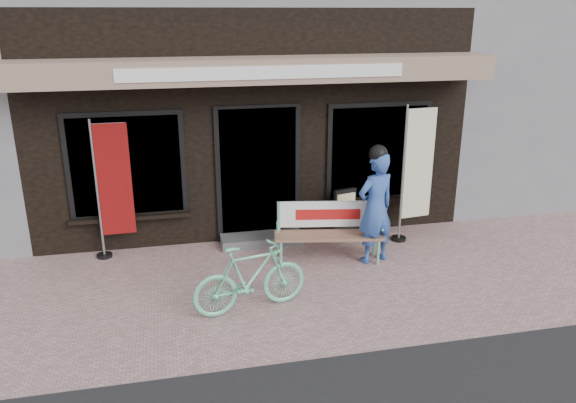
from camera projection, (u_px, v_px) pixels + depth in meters
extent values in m
plane|color=tan|center=(285.00, 294.00, 7.41)|extent=(70.00, 70.00, 0.00)
cube|color=black|center=(233.00, 101.00, 11.46)|extent=(7.00, 6.00, 3.60)
cube|color=gray|center=(260.00, 70.00, 8.05)|extent=(7.00, 0.80, 0.35)
cube|color=white|center=(265.00, 73.00, 7.67)|extent=(4.00, 0.02, 0.18)
cube|color=black|center=(258.00, 174.00, 8.89)|extent=(1.20, 0.06, 2.10)
cube|color=black|center=(258.00, 174.00, 8.88)|extent=(1.35, 0.04, 2.20)
cube|color=black|center=(126.00, 166.00, 8.40)|extent=(1.60, 0.06, 1.50)
cube|color=black|center=(378.00, 152.00, 9.22)|extent=(1.60, 0.06, 1.50)
cube|color=black|center=(126.00, 166.00, 8.39)|extent=(1.75, 0.04, 1.65)
cube|color=black|center=(378.00, 152.00, 9.21)|extent=(1.75, 0.04, 1.65)
cube|color=black|center=(131.00, 217.00, 8.60)|extent=(1.80, 0.18, 0.06)
cube|color=black|center=(377.00, 199.00, 9.42)|extent=(1.80, 0.18, 0.06)
cube|color=#59595B|center=(262.00, 239.00, 9.01)|extent=(1.30, 0.45, 0.15)
cylinder|color=#66C79C|center=(281.00, 254.00, 8.17)|extent=(0.05, 0.05, 0.38)
cylinder|color=#66C79C|center=(280.00, 245.00, 8.51)|extent=(0.05, 0.05, 0.38)
cylinder|color=#66C79C|center=(378.00, 253.00, 8.22)|extent=(0.05, 0.05, 0.38)
cylinder|color=#66C79C|center=(374.00, 243.00, 8.56)|extent=(0.05, 0.05, 0.38)
cube|color=#8D614D|center=(329.00, 235.00, 8.30)|extent=(1.65, 0.68, 0.04)
cylinder|color=#66C79C|center=(279.00, 218.00, 8.37)|extent=(0.05, 0.05, 0.49)
cylinder|color=#66C79C|center=(376.00, 217.00, 8.42)|extent=(0.05, 0.05, 0.49)
cube|color=white|center=(328.00, 214.00, 8.39)|extent=(1.50, 0.30, 0.40)
cube|color=#B21414|center=(328.00, 214.00, 8.37)|extent=(0.95, 0.18, 0.16)
cylinder|color=#66C79C|center=(277.00, 227.00, 8.22)|extent=(0.10, 0.39, 0.04)
cylinder|color=#66C79C|center=(380.00, 225.00, 8.27)|extent=(0.10, 0.39, 0.04)
imported|color=#2E51A0|center=(375.00, 208.00, 8.15)|extent=(0.70, 0.57, 1.67)
sphere|color=black|center=(378.00, 154.00, 7.89)|extent=(0.34, 0.34, 0.27)
imported|color=#66C79C|center=(250.00, 278.00, 6.89)|extent=(1.52, 0.69, 0.88)
cylinder|color=gray|center=(97.00, 191.00, 8.20)|extent=(0.04, 0.04, 2.12)
cylinder|color=gray|center=(107.00, 124.00, 7.94)|extent=(0.48, 0.04, 0.02)
cube|color=maroon|center=(115.00, 180.00, 8.22)|extent=(0.48, 0.05, 1.68)
cylinder|color=black|center=(105.00, 255.00, 8.53)|extent=(0.24, 0.24, 0.05)
cylinder|color=gray|center=(403.00, 175.00, 8.81)|extent=(0.04, 0.04, 2.22)
cylinder|color=gray|center=(422.00, 109.00, 8.56)|extent=(0.50, 0.08, 0.02)
cube|color=beige|center=(419.00, 164.00, 8.85)|extent=(0.50, 0.09, 1.76)
cylinder|color=black|center=(398.00, 239.00, 9.16)|extent=(0.27, 0.27, 0.05)
cube|color=black|center=(344.00, 212.00, 9.28)|extent=(0.40, 0.16, 0.80)
cube|color=beige|center=(346.00, 208.00, 9.21)|extent=(0.33, 0.10, 0.49)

